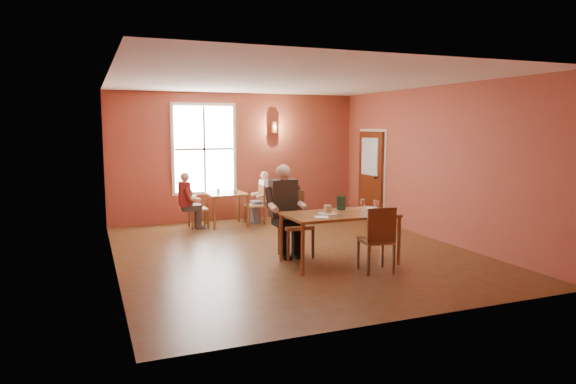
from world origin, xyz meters
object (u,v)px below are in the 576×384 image
object	(u,v)px
chair_diner_white	(254,204)
diner_white	(256,199)
diner_main	(296,213)
chair_diner_maroon	(198,208)
main_table	(339,238)
second_table	(227,209)
diner_maroon	(197,201)
chair_empty	(376,239)
chair_diner_main	(296,225)

from	to	relation	value
chair_diner_white	diner_white	bearing A→B (deg)	-90.00
chair_diner_white	diner_white	world-z (taller)	diner_white
diner_main	chair_diner_maroon	world-z (taller)	diner_main
chair_diner_maroon	chair_diner_white	bearing A→B (deg)	90.00
main_table	diner_main	distance (m)	0.87
main_table	diner_white	bearing A→B (deg)	93.06
main_table	diner_main	world-z (taller)	diner_main
diner_main	chair_diner_white	world-z (taller)	diner_main
diner_main	second_table	distance (m)	3.21
main_table	diner_maroon	world-z (taller)	diner_maroon
chair_diner_maroon	main_table	bearing A→B (deg)	22.06
main_table	chair_empty	size ratio (longest dim) A/B	1.72
chair_diner_main	chair_diner_maroon	size ratio (longest dim) A/B	1.28
chair_diner_main	chair_empty	bearing A→B (deg)	121.41
chair_diner_main	chair_diner_maroon	distance (m)	3.30
second_table	chair_diner_white	size ratio (longest dim) A/B	0.94
main_table	second_table	world-z (taller)	main_table
diner_main	chair_empty	xyz separation A→B (m)	(0.79, -1.27, -0.25)
main_table	chair_empty	xyz separation A→B (m)	(0.29, -0.65, 0.10)
diner_main	chair_diner_maroon	distance (m)	3.34
diner_main	chair_empty	bearing A→B (deg)	122.00
diner_main	chair_diner_white	bearing A→B (deg)	-94.84
main_table	chair_diner_main	bearing A→B (deg)	127.57
chair_empty	diner_white	bearing A→B (deg)	103.89
diner_white	diner_maroon	distance (m)	1.36
main_table	diner_white	size ratio (longest dim) A/B	1.53
main_table	second_table	xyz separation A→B (m)	(-0.88, 3.78, -0.04)
chair_diner_main	diner_main	distance (m)	0.20
diner_main	chair_empty	distance (m)	1.52
main_table	chair_diner_white	bearing A→B (deg)	93.52
chair_empty	diner_maroon	xyz separation A→B (m)	(-1.86, 4.43, 0.09)
chair_diner_main	chair_diner_maroon	world-z (taller)	chair_diner_main
chair_diner_main	second_table	xyz separation A→B (m)	(-0.38, 3.13, -0.19)
diner_white	main_table	bearing A→B (deg)	-176.94
chair_diner_maroon	diner_main	bearing A→B (deg)	18.09
chair_diner_main	diner_main	size ratio (longest dim) A/B	0.73
second_table	chair_diner_maroon	xyz separation A→B (m)	(-0.65, 0.00, 0.07)
second_table	chair_diner_maroon	distance (m)	0.65
chair_diner_white	chair_empty	bearing A→B (deg)	-173.23
diner_white	chair_diner_maroon	distance (m)	1.34
second_table	diner_white	xyz separation A→B (m)	(0.68, 0.00, 0.21)
chair_diner_main	second_table	world-z (taller)	chair_diner_main
chair_diner_white	diner_maroon	xyz separation A→B (m)	(-1.33, 0.00, 0.16)
main_table	chair_empty	distance (m)	0.72
chair_diner_white	diner_maroon	size ratio (longest dim) A/B	0.74
chair_diner_main	diner_maroon	world-z (taller)	diner_maroon
chair_empty	chair_diner_white	bearing A→B (deg)	104.27
chair_empty	main_table	bearing A→B (deg)	121.82
main_table	chair_diner_maroon	xyz separation A→B (m)	(-1.53, 3.78, 0.02)
diner_white	chair_diner_main	bearing A→B (deg)	174.57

